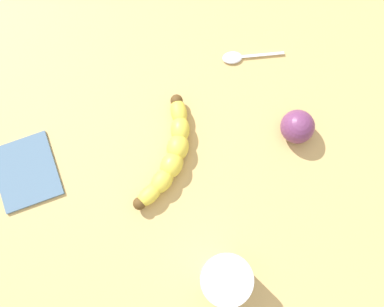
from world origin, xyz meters
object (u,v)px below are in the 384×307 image
at_px(plum_fruit, 297,127).
at_px(teaspoon, 236,57).
at_px(banana, 170,155).
at_px(smoothie_glass, 225,279).

bearing_deg(plum_fruit, teaspoon, 165.26).
bearing_deg(teaspoon, banana, 51.91).
distance_m(banana, smoothie_glass, 0.22).
distance_m(smoothie_glass, plum_fruit, 0.28).
xyz_separation_m(smoothie_glass, teaspoon, (-0.22, 0.31, -0.04)).
bearing_deg(smoothie_glass, banana, 153.02).
xyz_separation_m(banana, plum_fruit, (0.13, 0.17, 0.01)).
height_order(smoothie_glass, teaspoon, smoothie_glass).
distance_m(smoothie_glass, teaspoon, 0.39).
bearing_deg(banana, smoothie_glass, -138.16).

